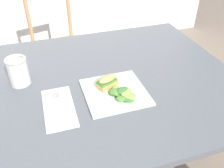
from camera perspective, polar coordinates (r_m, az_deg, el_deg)
The scene contains 8 objects.
dining_table at distance 1.18m, azimuth -4.36°, elevation -3.38°, with size 1.36×1.02×0.74m.
chair_wooden_far at distance 2.11m, azimuth -12.78°, elevation 8.82°, with size 0.46×0.46×0.87m.
plate_lunch at distance 1.03m, azimuth 0.68°, elevation -1.91°, with size 0.26×0.26×0.01m, color beige.
sandwich_half_front at distance 1.04m, azimuth -1.03°, elevation 0.63°, with size 0.10×0.08×0.06m.
salad_mixed_greens at distance 1.00m, azimuth 2.20°, elevation -2.07°, with size 0.11×0.14×0.03m.
napkin_folded at distance 0.98m, azimuth -12.47°, elevation -5.46°, with size 0.12×0.26×0.00m, color silver.
fork_on_napkin at distance 1.00m, azimuth -12.64°, elevation -4.67°, with size 0.03×0.19×0.00m.
mason_jar_iced_tea at distance 1.14m, azimuth -21.30°, elevation 2.57°, with size 0.09×0.09×0.13m.
Camera 1 is at (-0.11, -0.95, 1.38)m, focal length 38.59 mm.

